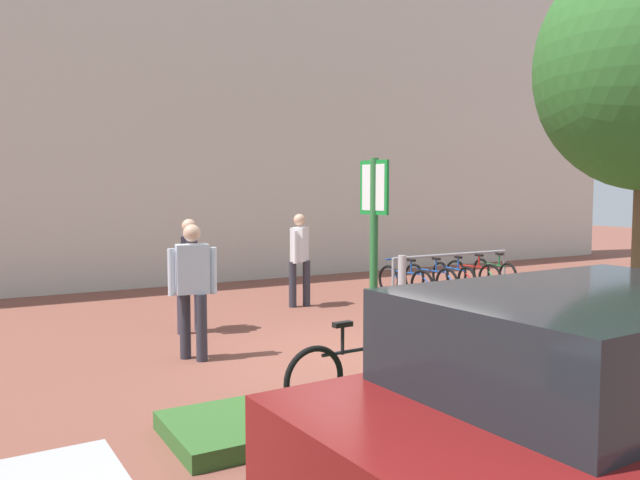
% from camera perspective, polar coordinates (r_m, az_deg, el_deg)
% --- Properties ---
extents(ground_plane, '(60.00, 60.00, 0.00)m').
position_cam_1_polar(ground_plane, '(8.22, 4.75, -10.62)').
color(ground_plane, brown).
extents(building_facade, '(28.00, 1.20, 10.00)m').
position_cam_1_polar(building_facade, '(15.43, -12.64, 15.03)').
color(building_facade, beige).
rests_on(building_facade, ground).
extents(planter_strip, '(7.00, 1.10, 0.16)m').
position_cam_1_polar(planter_strip, '(7.30, 14.69, -12.03)').
color(planter_strip, '#336028').
rests_on(planter_strip, ground).
extents(parking_sign_post, '(0.09, 0.36, 2.45)m').
position_cam_1_polar(parking_sign_post, '(6.08, 4.90, -0.60)').
color(parking_sign_post, '#2D7238').
rests_on(parking_sign_post, ground).
extents(bike_at_sign, '(1.68, 0.42, 0.86)m').
position_cam_1_polar(bike_at_sign, '(6.44, 3.45, -11.63)').
color(bike_at_sign, black).
rests_on(bike_at_sign, ground).
extents(bike_rack_cluster, '(3.21, 1.64, 0.83)m').
position_cam_1_polar(bike_rack_cluster, '(13.63, 11.85, -3.20)').
color(bike_rack_cluster, '#99999E').
rests_on(bike_rack_cluster, ground).
extents(bollard_steel, '(0.16, 0.16, 0.90)m').
position_cam_1_polar(bollard_steel, '(12.29, 7.43, -3.47)').
color(bollard_steel, '#ADADB2').
rests_on(bollard_steel, ground).
extents(person_suited_navy, '(0.43, 0.58, 1.72)m').
position_cam_1_polar(person_suited_navy, '(9.68, -11.70, -2.48)').
color(person_suited_navy, '#383342').
rests_on(person_suited_navy, ground).
extents(person_casual_tan, '(0.46, 0.46, 1.72)m').
position_cam_1_polar(person_casual_tan, '(11.60, -1.87, -1.26)').
color(person_casual_tan, '#2D2D38').
rests_on(person_casual_tan, ground).
extents(person_shirt_blue, '(0.60, 0.36, 1.72)m').
position_cam_1_polar(person_shirt_blue, '(8.09, -11.45, -3.82)').
color(person_shirt_blue, '#2D2D38').
rests_on(person_shirt_blue, ground).
extents(car_maroon_wagon, '(4.38, 2.19, 1.54)m').
position_cam_1_polar(car_maroon_wagon, '(4.47, 24.93, -13.87)').
color(car_maroon_wagon, maroon).
rests_on(car_maroon_wagon, ground).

